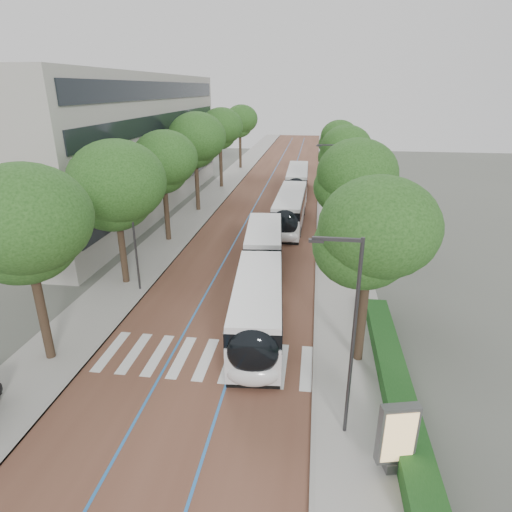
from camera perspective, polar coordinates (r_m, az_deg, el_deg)
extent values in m
plane|color=#51544C|center=(21.39, -7.90, -14.95)|extent=(160.00, 160.00, 0.00)
cube|color=brown|center=(58.08, 2.73, 8.94)|extent=(11.00, 140.00, 0.02)
cube|color=#9C9994|center=(59.21, -4.61, 9.19)|extent=(4.00, 140.00, 0.12)
cube|color=#9C9994|center=(57.88, 10.22, 8.63)|extent=(4.00, 140.00, 0.12)
cube|color=gray|center=(58.83, -2.78, 9.15)|extent=(0.20, 140.00, 0.14)
cube|color=gray|center=(57.84, 8.32, 8.74)|extent=(0.20, 140.00, 0.14)
cube|color=silver|center=(23.74, -18.72, -11.88)|extent=(0.55, 3.60, 0.01)
cube|color=silver|center=(23.24, -15.89, -12.30)|extent=(0.55, 3.60, 0.01)
cube|color=silver|center=(22.80, -12.94, -12.70)|extent=(0.55, 3.60, 0.01)
cube|color=silver|center=(22.42, -9.86, -13.09)|extent=(0.55, 3.60, 0.01)
cube|color=silver|center=(22.10, -6.69, -13.45)|extent=(0.55, 3.60, 0.01)
cube|color=silver|center=(21.86, -3.42, -13.78)|extent=(0.55, 3.60, 0.01)
cube|color=silver|center=(21.68, -0.07, -14.07)|extent=(0.55, 3.60, 0.01)
cube|color=silver|center=(21.57, 3.32, -14.31)|extent=(0.55, 3.60, 0.01)
cube|color=silver|center=(21.54, 6.75, -14.51)|extent=(0.55, 3.60, 0.01)
cube|color=#2365AF|center=(58.24, 1.14, 9.01)|extent=(0.12, 126.00, 0.01)
cube|color=#2365AF|center=(57.96, 4.32, 8.89)|extent=(0.12, 126.00, 0.01)
cube|color=#9B9990|center=(51.16, -21.55, 13.76)|extent=(18.00, 40.00, 14.00)
cube|color=black|center=(48.10, -11.30, 9.55)|extent=(0.12, 38.00, 1.60)
cube|color=black|center=(47.56, -11.58, 13.32)|extent=(0.12, 38.00, 1.60)
cube|color=black|center=(47.23, -11.88, 17.16)|extent=(0.12, 38.00, 1.60)
cube|color=black|center=(47.12, -12.17, 20.79)|extent=(0.12, 38.00, 1.60)
cube|color=#174517|center=(20.81, 17.91, -15.32)|extent=(1.20, 14.00, 0.80)
cylinder|color=#323235|center=(16.01, 12.79, -11.25)|extent=(0.14, 0.14, 8.00)
cube|color=#323235|center=(14.25, 10.87, 2.20)|extent=(1.70, 0.12, 0.12)
cube|color=#323235|center=(14.25, 8.04, 2.04)|extent=(0.50, 0.20, 0.10)
cylinder|color=#323235|center=(39.42, 10.28, 8.70)|extent=(0.14, 0.14, 8.00)
cube|color=#323235|center=(38.74, 9.46, 14.39)|extent=(1.70, 0.12, 0.12)
cube|color=#323235|center=(38.74, 8.38, 14.34)|extent=(0.50, 0.20, 0.10)
cylinder|color=#323235|center=(28.24, -15.99, 3.11)|extent=(0.14, 0.14, 8.00)
cylinder|color=black|center=(23.16, -26.54, -7.20)|extent=(0.44, 0.44, 4.80)
ellipsoid|color=#193E14|center=(21.59, -28.44, 3.07)|extent=(5.69, 5.69, 4.83)
cylinder|color=black|center=(30.25, -17.34, 0.56)|extent=(0.44, 0.44, 4.65)
ellipsoid|color=#193E14|center=(29.08, -18.26, 8.36)|extent=(6.16, 6.16, 5.24)
cylinder|color=black|center=(38.13, -11.80, 5.41)|extent=(0.44, 0.44, 4.71)
ellipsoid|color=#193E14|center=(37.20, -12.30, 11.76)|extent=(5.39, 5.39, 4.58)
cylinder|color=black|center=(47.31, -7.84, 9.05)|extent=(0.44, 0.44, 5.17)
ellipsoid|color=#193E14|center=(46.54, -8.13, 14.70)|extent=(6.01, 6.01, 5.11)
cylinder|color=black|center=(58.72, -4.69, 11.65)|extent=(0.44, 0.44, 5.28)
ellipsoid|color=#193E14|center=(58.09, -4.83, 16.31)|extent=(5.46, 5.46, 4.64)
cylinder|color=black|center=(73.26, -2.10, 13.64)|extent=(0.44, 0.44, 5.22)
ellipsoid|color=#193E14|center=(72.76, -2.15, 17.34)|extent=(5.26, 5.26, 4.47)
cylinder|color=black|center=(21.31, 13.89, -8.26)|extent=(0.44, 0.44, 4.56)
ellipsoid|color=#193E14|center=(19.63, 14.96, 2.32)|extent=(5.26, 5.26, 4.47)
cylinder|color=black|center=(32.25, 12.06, 2.38)|extent=(0.44, 0.44, 4.65)
ellipsoid|color=#193E14|center=(31.16, 12.67, 9.73)|extent=(5.59, 5.59, 4.75)
cylinder|color=black|center=(45.70, 11.06, 8.10)|extent=(0.44, 0.44, 4.67)
ellipsoid|color=#193E14|center=(44.93, 11.46, 13.36)|extent=(5.00, 5.00, 4.25)
cylinder|color=black|center=(61.41, 10.44, 11.32)|extent=(0.44, 0.44, 4.26)
ellipsoid|color=#193E14|center=(60.87, 10.69, 14.91)|extent=(4.95, 4.95, 4.21)
cylinder|color=black|center=(27.56, 0.75, -1.70)|extent=(2.37, 1.10, 2.30)
cube|color=silver|center=(23.18, 0.25, -7.87)|extent=(3.32, 9.54, 1.82)
cube|color=black|center=(22.65, 0.25, -5.36)|extent=(3.34, 9.36, 0.97)
cube|color=silver|center=(22.36, 0.25, -3.89)|extent=(3.25, 9.35, 0.31)
cube|color=black|center=(23.74, 0.24, -10.16)|extent=(3.23, 9.17, 0.35)
cube|color=silver|center=(31.75, 1.05, 0.52)|extent=(3.17, 7.93, 1.82)
cube|color=black|center=(31.36, 1.07, 2.46)|extent=(3.20, 7.78, 0.97)
cube|color=silver|center=(31.16, 1.08, 3.58)|extent=(3.11, 7.77, 0.31)
cube|color=black|center=(32.16, 1.04, -1.29)|extent=(3.10, 7.62, 0.35)
ellipsoid|color=black|center=(18.95, -0.42, -12.64)|extent=(2.44, 1.30, 2.28)
ellipsoid|color=silver|center=(19.57, -0.42, -15.48)|extent=(2.43, 1.20, 1.14)
cylinder|color=black|center=(21.73, -3.10, -12.49)|extent=(0.39, 1.02, 1.00)
cylinder|color=black|center=(21.63, 3.01, -12.66)|extent=(0.39, 1.02, 1.00)
cylinder|color=black|center=(33.63, -0.78, 0.36)|extent=(0.39, 1.02, 1.00)
cylinder|color=black|center=(33.57, 3.07, 0.29)|extent=(0.39, 1.02, 1.00)
cylinder|color=black|center=(26.32, -1.91, -5.96)|extent=(0.39, 1.02, 1.00)
cylinder|color=black|center=(26.24, 3.04, -6.07)|extent=(0.39, 1.02, 1.00)
cube|color=silver|center=(42.12, 4.59, 5.78)|extent=(2.70, 12.04, 1.82)
cube|color=black|center=(41.83, 4.64, 7.29)|extent=(2.74, 11.80, 0.97)
cube|color=silver|center=(41.68, 4.67, 8.14)|extent=(2.65, 11.80, 0.31)
cube|color=black|center=(42.43, 4.55, 4.37)|extent=(2.64, 11.56, 0.35)
ellipsoid|color=black|center=(36.32, 3.87, 4.44)|extent=(2.37, 1.14, 2.28)
ellipsoid|color=silver|center=(36.62, 3.82, 2.71)|extent=(2.37, 1.04, 1.14)
cylinder|color=black|center=(39.01, 2.47, 3.37)|extent=(0.32, 1.00, 1.00)
cylinder|color=black|center=(38.84, 5.79, 3.20)|extent=(0.32, 1.00, 1.00)
cylinder|color=black|center=(46.07, 3.55, 6.20)|extent=(0.32, 1.00, 1.00)
cylinder|color=black|center=(45.92, 6.37, 6.06)|extent=(0.32, 1.00, 1.00)
cube|color=silver|center=(55.48, 5.52, 9.59)|extent=(2.71, 12.04, 1.82)
cube|color=black|center=(55.26, 5.57, 10.75)|extent=(2.75, 11.80, 0.97)
cube|color=silver|center=(55.15, 5.59, 11.40)|extent=(2.66, 11.80, 0.31)
cube|color=black|center=(55.72, 5.48, 8.50)|extent=(2.66, 11.56, 0.35)
ellipsoid|color=black|center=(49.61, 5.34, 9.05)|extent=(2.37, 1.14, 2.28)
ellipsoid|color=silver|center=(49.82, 5.29, 7.76)|extent=(2.37, 1.04, 1.14)
cylinder|color=black|center=(52.18, 4.11, 8.02)|extent=(0.32, 1.01, 1.00)
cylinder|color=black|center=(52.12, 6.62, 7.91)|extent=(0.32, 1.01, 1.00)
cylinder|color=black|center=(59.40, 4.51, 9.66)|extent=(0.32, 1.01, 1.00)
cylinder|color=black|center=(59.34, 6.72, 9.57)|extent=(0.32, 1.01, 1.00)
cube|color=#59595B|center=(17.37, 17.73, -24.94)|extent=(0.72, 0.64, 0.41)
cube|color=#59595B|center=(16.42, 18.31, -21.58)|extent=(1.38, 0.67, 2.35)
cube|color=#E7BC7A|center=(16.29, 18.60, -22.03)|extent=(1.10, 0.29, 2.05)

